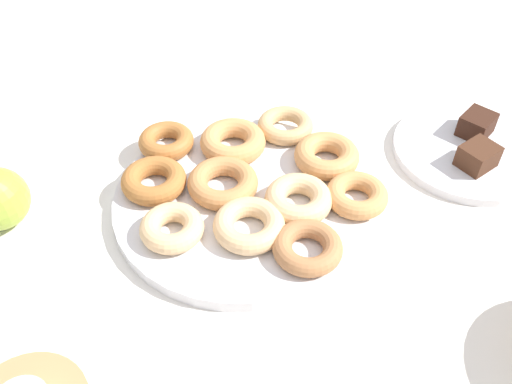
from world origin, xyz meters
name	(u,v)px	position (x,y,z in m)	size (l,w,h in m)	color
ground_plane	(242,205)	(0.00, 0.00, 0.00)	(2.40, 2.40, 0.00)	white
donut_plate	(241,201)	(0.00, 0.00, 0.01)	(0.33, 0.33, 0.02)	silver
donut_0	(285,125)	(-0.13, -0.07, 0.03)	(0.08, 0.08, 0.02)	tan
donut_1	(298,199)	(-0.04, 0.06, 0.03)	(0.09, 0.09, 0.03)	#EABC84
donut_2	(249,225)	(0.03, 0.06, 0.03)	(0.09, 0.09, 0.03)	#EABC84
donut_3	(174,230)	(0.11, 0.00, 0.03)	(0.08, 0.08, 0.03)	#EABC84
donut_4	(327,156)	(-0.13, 0.02, 0.03)	(0.09, 0.09, 0.03)	tan
donut_5	(233,142)	(-0.05, -0.08, 0.03)	(0.09, 0.09, 0.03)	tan
donut_6	(306,248)	(0.00, 0.12, 0.03)	(0.08, 0.08, 0.02)	#B27547
donut_7	(154,180)	(0.08, -0.08, 0.03)	(0.09, 0.09, 0.03)	#AD6B33
donut_8	(223,183)	(0.01, -0.02, 0.03)	(0.09, 0.09, 0.03)	#C6844C
donut_9	(357,195)	(-0.11, 0.10, 0.03)	(0.08, 0.08, 0.02)	tan
donut_10	(166,141)	(0.02, -0.14, 0.03)	(0.08, 0.08, 0.02)	#AD6B33
cake_plate	(469,151)	(-0.32, 0.13, 0.01)	(0.22, 0.22, 0.01)	silver
brownie_near	(477,124)	(-0.35, 0.11, 0.03)	(0.05, 0.04, 0.03)	#381E14
brownie_far	(478,156)	(-0.29, 0.15, 0.03)	(0.05, 0.04, 0.03)	#472819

